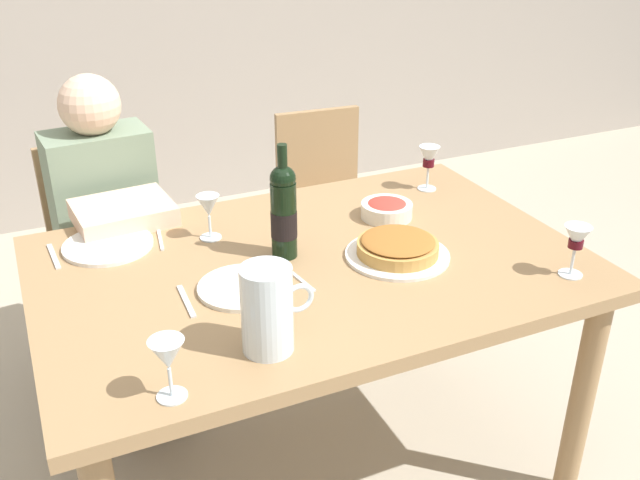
{
  "coord_description": "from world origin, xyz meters",
  "views": [
    {
      "loc": [
        -0.7,
        -1.59,
        1.7
      ],
      "look_at": [
        0.01,
        -0.04,
        0.84
      ],
      "focal_mm": 39.92,
      "sensor_mm": 36.0,
      "label": 1
    }
  ],
  "objects_px": {
    "diner_left": "(117,242)",
    "dining_table": "(312,289)",
    "dinner_plate_left_setting": "(243,287)",
    "wine_glass_right_diner": "(429,159)",
    "wine_glass_left_diner": "(208,208)",
    "wine_bottle": "(284,211)",
    "chair_left": "(105,245)",
    "baked_tart": "(398,248)",
    "dinner_plate_right_setting": "(108,245)",
    "water_pitcher": "(268,314)",
    "chair_right": "(326,203)",
    "wine_glass_spare": "(576,240)",
    "wine_glass_centre": "(168,357)",
    "salad_bowl": "(387,209)"
  },
  "relations": [
    {
      "from": "water_pitcher",
      "to": "chair_left",
      "type": "bearing_deg",
      "value": 99.25
    },
    {
      "from": "water_pitcher",
      "to": "chair_right",
      "type": "height_order",
      "value": "water_pitcher"
    },
    {
      "from": "dining_table",
      "to": "chair_left",
      "type": "height_order",
      "value": "chair_left"
    },
    {
      "from": "wine_glass_right_diner",
      "to": "wine_glass_spare",
      "type": "distance_m",
      "value": 0.67
    },
    {
      "from": "dining_table",
      "to": "chair_right",
      "type": "height_order",
      "value": "chair_right"
    },
    {
      "from": "wine_glass_centre",
      "to": "wine_glass_right_diner",
      "type": "bearing_deg",
      "value": 34.35
    },
    {
      "from": "wine_glass_spare",
      "to": "diner_left",
      "type": "height_order",
      "value": "diner_left"
    },
    {
      "from": "wine_bottle",
      "to": "wine_glass_spare",
      "type": "height_order",
      "value": "wine_bottle"
    },
    {
      "from": "baked_tart",
      "to": "dinner_plate_left_setting",
      "type": "height_order",
      "value": "baked_tart"
    },
    {
      "from": "water_pitcher",
      "to": "salad_bowl",
      "type": "bearing_deg",
      "value": 40.89
    },
    {
      "from": "wine_bottle",
      "to": "diner_left",
      "type": "relative_size",
      "value": 0.28
    },
    {
      "from": "wine_glass_right_diner",
      "to": "dinner_plate_right_setting",
      "type": "distance_m",
      "value": 1.08
    },
    {
      "from": "wine_bottle",
      "to": "chair_left",
      "type": "relative_size",
      "value": 0.38
    },
    {
      "from": "wine_glass_left_diner",
      "to": "wine_glass_spare",
      "type": "xyz_separation_m",
      "value": [
        0.81,
        -0.61,
        0.01
      ]
    },
    {
      "from": "salad_bowl",
      "to": "dining_table",
      "type": "bearing_deg",
      "value": -153.23
    },
    {
      "from": "dinner_plate_left_setting",
      "to": "chair_right",
      "type": "xyz_separation_m",
      "value": [
        0.68,
        0.95,
        -0.27
      ]
    },
    {
      "from": "dinner_plate_right_setting",
      "to": "diner_left",
      "type": "height_order",
      "value": "diner_left"
    },
    {
      "from": "chair_left",
      "to": "chair_right",
      "type": "relative_size",
      "value": 1.0
    },
    {
      "from": "salad_bowl",
      "to": "wine_glass_spare",
      "type": "relative_size",
      "value": 1.12
    },
    {
      "from": "baked_tart",
      "to": "dinner_plate_right_setting",
      "type": "height_order",
      "value": "baked_tart"
    },
    {
      "from": "dining_table",
      "to": "wine_glass_spare",
      "type": "bearing_deg",
      "value": -31.15
    },
    {
      "from": "wine_glass_centre",
      "to": "diner_left",
      "type": "xyz_separation_m",
      "value": [
        0.06,
        1.06,
        -0.24
      ]
    },
    {
      "from": "dinner_plate_left_setting",
      "to": "wine_glass_spare",
      "type": "bearing_deg",
      "value": -19.49
    },
    {
      "from": "water_pitcher",
      "to": "chair_right",
      "type": "distance_m",
      "value": 1.46
    },
    {
      "from": "dining_table",
      "to": "dinner_plate_left_setting",
      "type": "xyz_separation_m",
      "value": [
        -0.23,
        -0.07,
        0.1
      ]
    },
    {
      "from": "dinner_plate_right_setting",
      "to": "chair_left",
      "type": "distance_m",
      "value": 0.62
    },
    {
      "from": "wine_glass_centre",
      "to": "dinner_plate_left_setting",
      "type": "relative_size",
      "value": 0.59
    },
    {
      "from": "baked_tart",
      "to": "chair_left",
      "type": "xyz_separation_m",
      "value": [
        -0.68,
        0.95,
        -0.29
      ]
    },
    {
      "from": "dining_table",
      "to": "dinner_plate_right_setting",
      "type": "xyz_separation_m",
      "value": [
        -0.5,
        0.32,
        0.1
      ]
    },
    {
      "from": "water_pitcher",
      "to": "chair_left",
      "type": "distance_m",
      "value": 1.28
    },
    {
      "from": "wine_glass_right_diner",
      "to": "dinner_plate_left_setting",
      "type": "bearing_deg",
      "value": -154.44
    },
    {
      "from": "wine_glass_right_diner",
      "to": "chair_left",
      "type": "height_order",
      "value": "wine_glass_right_diner"
    },
    {
      "from": "dining_table",
      "to": "dinner_plate_left_setting",
      "type": "distance_m",
      "value": 0.26
    },
    {
      "from": "wine_glass_left_diner",
      "to": "chair_right",
      "type": "bearing_deg",
      "value": 43.28
    },
    {
      "from": "diner_left",
      "to": "dining_table",
      "type": "bearing_deg",
      "value": 119.94
    },
    {
      "from": "dining_table",
      "to": "salad_bowl",
      "type": "relative_size",
      "value": 9.32
    },
    {
      "from": "dining_table",
      "to": "chair_left",
      "type": "distance_m",
      "value": 1.0
    },
    {
      "from": "chair_left",
      "to": "diner_left",
      "type": "distance_m",
      "value": 0.26
    },
    {
      "from": "wine_glass_spare",
      "to": "chair_left",
      "type": "xyz_separation_m",
      "value": [
        -1.05,
        1.24,
        -0.37
      ]
    },
    {
      "from": "salad_bowl",
      "to": "wine_glass_left_diner",
      "type": "relative_size",
      "value": 1.18
    },
    {
      "from": "dining_table",
      "to": "wine_glass_centre",
      "type": "distance_m",
      "value": 0.68
    },
    {
      "from": "baked_tart",
      "to": "dinner_plate_left_setting",
      "type": "xyz_separation_m",
      "value": [
        -0.45,
        0.01,
        -0.02
      ]
    },
    {
      "from": "wine_glass_right_diner",
      "to": "wine_bottle",
      "type": "bearing_deg",
      "value": -158.15
    },
    {
      "from": "wine_glass_right_diner",
      "to": "wine_glass_left_diner",
      "type": "bearing_deg",
      "value": -175.81
    },
    {
      "from": "diner_left",
      "to": "dinner_plate_left_setting",
      "type": "bearing_deg",
      "value": 102.21
    },
    {
      "from": "baked_tart",
      "to": "wine_glass_spare",
      "type": "relative_size",
      "value": 2.04
    },
    {
      "from": "wine_bottle",
      "to": "chair_left",
      "type": "bearing_deg",
      "value": 116.02
    },
    {
      "from": "baked_tart",
      "to": "diner_left",
      "type": "distance_m",
      "value": 1.0
    },
    {
      "from": "water_pitcher",
      "to": "diner_left",
      "type": "distance_m",
      "value": 1.03
    },
    {
      "from": "water_pitcher",
      "to": "wine_glass_centre",
      "type": "relative_size",
      "value": 1.49
    }
  ]
}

